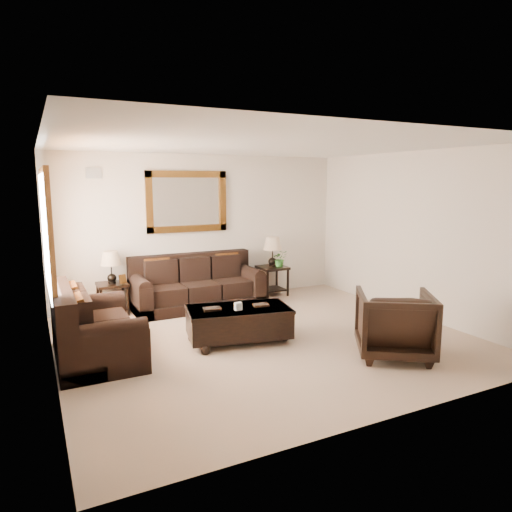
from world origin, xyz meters
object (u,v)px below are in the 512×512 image
sofa (196,288)px  end_table_right (272,257)px  loveseat (91,332)px  end_table_left (112,273)px  coffee_table (239,320)px  armchair (395,321)px

sofa → end_table_right: end_table_right is taller
loveseat → end_table_left: 2.00m
end_table_left → coffee_table: end_table_left is taller
sofa → coffee_table: 1.98m
loveseat → armchair: size_ratio=1.78×
sofa → coffee_table: size_ratio=1.47×
sofa → end_table_right: bearing=5.0°
end_table_right → armchair: (-0.14, -3.51, -0.29)m
loveseat → end_table_left: end_table_left is taller
sofa → end_table_left: 1.47m
end_table_right → coffee_table: bearing=-128.4°
sofa → armchair: armchair is taller
armchair → loveseat: bearing=8.0°
end_table_left → coffee_table: bearing=-57.8°
coffee_table → end_table_left: bearing=133.3°
end_table_right → loveseat: bearing=-152.5°
coffee_table → end_table_right: bearing=62.7°
sofa → end_table_left: (-1.42, 0.16, 0.37)m
end_table_left → end_table_right: (3.03, -0.02, 0.05)m
sofa → armchair: bearing=-66.3°
end_table_left → end_table_right: bearing=-0.3°
end_table_left → sofa: bearing=-6.4°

